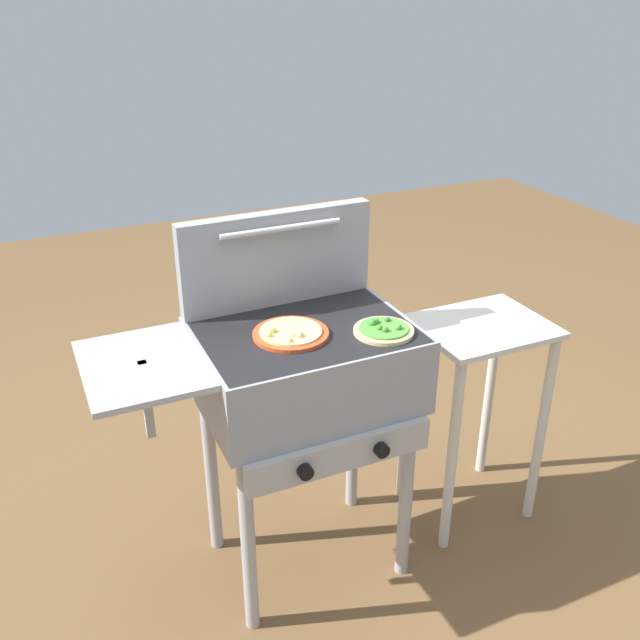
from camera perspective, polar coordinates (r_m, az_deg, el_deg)
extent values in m
plane|color=brown|center=(2.59, -1.06, -18.86)|extent=(8.00, 8.00, 0.00)
cube|color=gray|center=(2.11, -1.24, -3.66)|extent=(0.64, 0.48, 0.24)
cube|color=black|center=(2.06, -1.27, -0.85)|extent=(0.61, 0.46, 0.01)
cube|color=#A2A2A2|center=(1.94, -14.39, -3.61)|extent=(0.32, 0.41, 0.02)
cube|color=#A2A2A2|center=(2.00, -14.05, -6.38)|extent=(0.02, 0.02, 0.24)
cube|color=#A2A2A2|center=(2.01, 1.72, -11.12)|extent=(0.58, 0.02, 0.10)
cylinder|color=black|center=(1.96, -1.20, -12.38)|extent=(0.04, 0.02, 0.04)
cylinder|color=black|center=(2.04, 5.09, -10.60)|extent=(0.04, 0.02, 0.04)
cylinder|color=#A2A2A2|center=(2.16, -5.92, -17.89)|extent=(0.04, 0.04, 0.66)
cylinder|color=#A2A2A2|center=(2.34, 7.07, -14.03)|extent=(0.04, 0.04, 0.66)
cylinder|color=#A2A2A2|center=(2.44, -8.92, -12.13)|extent=(0.04, 0.04, 0.66)
cylinder|color=#A2A2A2|center=(2.60, 2.71, -9.19)|extent=(0.04, 0.04, 0.66)
cube|color=gray|center=(2.18, -3.56, 5.10)|extent=(0.63, 0.06, 0.30)
cylinder|color=#B7B7BC|center=(2.10, -3.20, 7.51)|extent=(0.38, 0.02, 0.02)
cylinder|color=#C64723|center=(2.01, -2.42, -1.15)|extent=(0.22, 0.22, 0.01)
cylinder|color=#EDD17A|center=(2.01, -2.42, -0.93)|extent=(0.18, 0.18, 0.01)
sphere|color=#B8D269|center=(1.98, -4.24, -1.22)|extent=(0.02, 0.02, 0.02)
sphere|color=#EFB976|center=(1.95, -2.52, -1.66)|extent=(0.02, 0.02, 0.02)
sphere|color=#E8B363|center=(1.98, -2.17, -1.22)|extent=(0.02, 0.02, 0.02)
sphere|color=#E9B089|center=(1.97, -1.69, -1.25)|extent=(0.03, 0.03, 0.03)
sphere|color=#BBC85E|center=(2.00, -3.97, -0.88)|extent=(0.03, 0.03, 0.03)
cylinder|color=#E0C17F|center=(2.04, 5.25, -0.90)|extent=(0.18, 0.18, 0.01)
cylinder|color=#4C8C38|center=(2.04, 5.26, -0.67)|extent=(0.15, 0.15, 0.01)
sphere|color=green|center=(2.05, 4.27, -0.23)|extent=(0.03, 0.03, 0.03)
sphere|color=#407932|center=(2.01, 5.39, -0.82)|extent=(0.02, 0.02, 0.02)
sphere|color=#4B9931|center=(2.06, 4.57, -0.12)|extent=(0.02, 0.02, 0.02)
sphere|color=#42902C|center=(2.02, 4.90, -0.64)|extent=(0.02, 0.02, 0.02)
sphere|color=#458A38|center=(2.03, 6.44, -0.62)|extent=(0.02, 0.02, 0.02)
sphere|color=#3A6A3F|center=(2.07, 5.55, 0.03)|extent=(0.02, 0.02, 0.02)
cube|color=beige|center=(2.42, 13.25, -0.52)|extent=(0.44, 0.36, 0.02)
cylinder|color=beige|center=(2.42, 10.78, -11.14)|extent=(0.04, 0.04, 0.76)
cylinder|color=beige|center=(2.63, 17.70, -8.72)|extent=(0.04, 0.04, 0.76)
cylinder|color=beige|center=(2.62, 7.07, -7.63)|extent=(0.04, 0.04, 0.76)
cylinder|color=beige|center=(2.82, 13.74, -5.69)|extent=(0.04, 0.04, 0.76)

